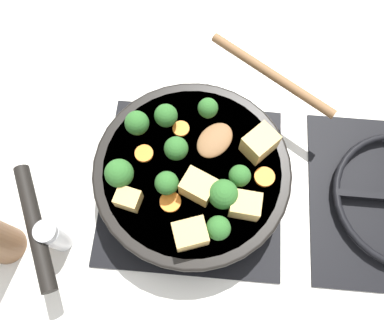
% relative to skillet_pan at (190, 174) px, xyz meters
% --- Properties ---
extents(ground_plane, '(2.40, 2.40, 0.00)m').
position_rel_skillet_pan_xyz_m(ground_plane, '(-0.00, 0.00, -0.06)').
color(ground_plane, white).
extents(front_burner_grate, '(0.31, 0.31, 0.03)m').
position_rel_skillet_pan_xyz_m(front_burner_grate, '(-0.00, 0.00, -0.05)').
color(front_burner_grate, black).
rests_on(front_burner_grate, ground_plane).
extents(skillet_pan, '(0.36, 0.44, 0.06)m').
position_rel_skillet_pan_xyz_m(skillet_pan, '(0.00, 0.00, 0.00)').
color(skillet_pan, black).
rests_on(skillet_pan, front_burner_grate).
extents(wooden_spoon, '(0.25, 0.23, 0.02)m').
position_rel_skillet_pan_xyz_m(wooden_spoon, '(-0.12, 0.09, 0.03)').
color(wooden_spoon, brown).
rests_on(wooden_spoon, skillet_pan).
extents(tofu_cube_center_large, '(0.04, 0.05, 0.03)m').
position_rel_skillet_pan_xyz_m(tofu_cube_center_large, '(0.06, 0.08, 0.04)').
color(tofu_cube_center_large, tan).
rests_on(tofu_cube_center_large, skillet_pan).
extents(tofu_cube_near_handle, '(0.06, 0.06, 0.04)m').
position_rel_skillet_pan_xyz_m(tofu_cube_near_handle, '(-0.04, 0.10, 0.04)').
color(tofu_cube_near_handle, tan).
rests_on(tofu_cube_near_handle, skillet_pan).
extents(tofu_cube_east_chunk, '(0.05, 0.06, 0.04)m').
position_rel_skillet_pan_xyz_m(tofu_cube_east_chunk, '(0.03, 0.01, 0.04)').
color(tofu_cube_east_chunk, tan).
rests_on(tofu_cube_east_chunk, skillet_pan).
extents(tofu_cube_west_chunk, '(0.05, 0.06, 0.04)m').
position_rel_skillet_pan_xyz_m(tofu_cube_west_chunk, '(0.10, 0.01, 0.04)').
color(tofu_cube_west_chunk, tan).
rests_on(tofu_cube_west_chunk, skillet_pan).
extents(tofu_cube_back_piece, '(0.04, 0.04, 0.03)m').
position_rel_skillet_pan_xyz_m(tofu_cube_back_piece, '(0.06, -0.09, 0.04)').
color(tofu_cube_back_piece, tan).
rests_on(tofu_cube_back_piece, skillet_pan).
extents(broccoli_floret_near_spoon, '(0.04, 0.04, 0.04)m').
position_rel_skillet_pan_xyz_m(broccoli_floret_near_spoon, '(0.09, 0.05, 0.05)').
color(broccoli_floret_near_spoon, '#709956').
rests_on(broccoli_floret_near_spoon, skillet_pan).
extents(broccoli_floret_center_top, '(0.04, 0.04, 0.04)m').
position_rel_skillet_pan_xyz_m(broccoli_floret_center_top, '(-0.02, -0.02, 0.05)').
color(broccoli_floret_center_top, '#709956').
rests_on(broccoli_floret_center_top, skillet_pan).
extents(broccoli_floret_east_rim, '(0.03, 0.03, 0.04)m').
position_rel_skillet_pan_xyz_m(broccoli_floret_east_rim, '(0.01, 0.07, 0.05)').
color(broccoli_floret_east_rim, '#709956').
rests_on(broccoli_floret_east_rim, skillet_pan).
extents(broccoli_floret_west_rim, '(0.03, 0.03, 0.04)m').
position_rel_skillet_pan_xyz_m(broccoli_floret_west_rim, '(-0.10, 0.02, 0.05)').
color(broccoli_floret_west_rim, '#709956').
rests_on(broccoli_floret_west_rim, skillet_pan).
extents(broccoli_floret_north_edge, '(0.04, 0.04, 0.04)m').
position_rel_skillet_pan_xyz_m(broccoli_floret_north_edge, '(0.03, -0.03, 0.05)').
color(broccoli_floret_north_edge, '#709956').
rests_on(broccoli_floret_north_edge, skillet_pan).
extents(broccoli_floret_south_cluster, '(0.04, 0.04, 0.04)m').
position_rel_skillet_pan_xyz_m(broccoli_floret_south_cluster, '(-0.08, -0.04, 0.05)').
color(broccoli_floret_south_cluster, '#709956').
rests_on(broccoli_floret_south_cluster, skillet_pan).
extents(broccoli_floret_mid_floret, '(0.04, 0.04, 0.05)m').
position_rel_skillet_pan_xyz_m(broccoli_floret_mid_floret, '(0.03, -0.10, 0.05)').
color(broccoli_floret_mid_floret, '#709956').
rests_on(broccoli_floret_mid_floret, skillet_pan).
extents(broccoli_floret_small_inner, '(0.04, 0.04, 0.05)m').
position_rel_skillet_pan_xyz_m(broccoli_floret_small_inner, '(0.05, 0.05, 0.05)').
color(broccoli_floret_small_inner, '#709956').
rests_on(broccoli_floret_small_inner, skillet_pan).
extents(broccoli_floret_tall_stem, '(0.04, 0.04, 0.05)m').
position_rel_skillet_pan_xyz_m(broccoli_floret_tall_stem, '(-0.06, -0.09, 0.05)').
color(broccoli_floret_tall_stem, '#709956').
rests_on(broccoli_floret_tall_stem, skillet_pan).
extents(carrot_slice_orange_thin, '(0.03, 0.03, 0.01)m').
position_rel_skillet_pan_xyz_m(carrot_slice_orange_thin, '(-0.02, -0.07, 0.03)').
color(carrot_slice_orange_thin, orange).
rests_on(carrot_slice_orange_thin, skillet_pan).
extents(carrot_slice_near_center, '(0.03, 0.03, 0.01)m').
position_rel_skillet_pan_xyz_m(carrot_slice_near_center, '(0.00, 0.11, 0.03)').
color(carrot_slice_near_center, orange).
rests_on(carrot_slice_near_center, skillet_pan).
extents(carrot_slice_edge_slice, '(0.03, 0.03, 0.01)m').
position_rel_skillet_pan_xyz_m(carrot_slice_edge_slice, '(-0.07, -0.02, 0.03)').
color(carrot_slice_edge_slice, orange).
rests_on(carrot_slice_edge_slice, skillet_pan).
extents(carrot_slice_under_broccoli, '(0.03, 0.03, 0.01)m').
position_rel_skillet_pan_xyz_m(carrot_slice_under_broccoli, '(0.06, -0.02, 0.03)').
color(carrot_slice_under_broccoli, orange).
rests_on(carrot_slice_under_broccoli, skillet_pan).
extents(salt_shaker, '(0.04, 0.04, 0.09)m').
position_rel_skillet_pan_xyz_m(salt_shaker, '(0.12, -0.20, -0.02)').
color(salt_shaker, white).
rests_on(salt_shaker, ground_plane).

